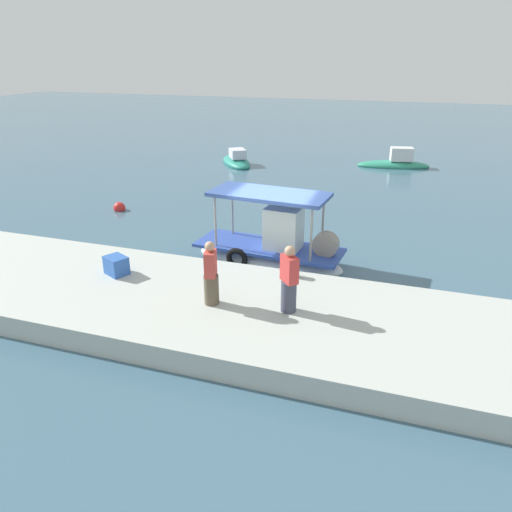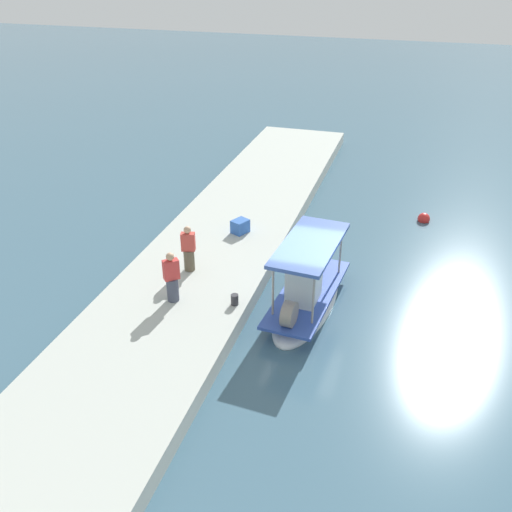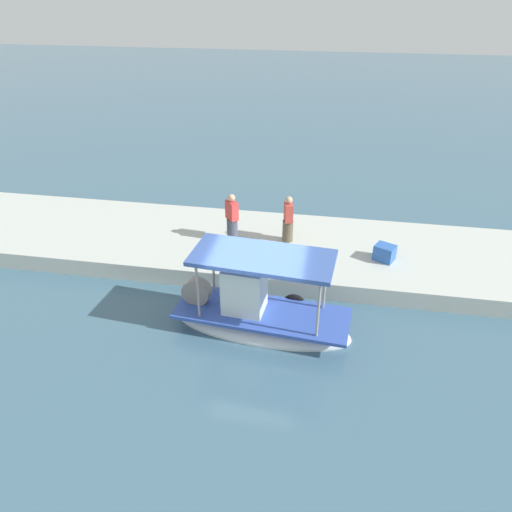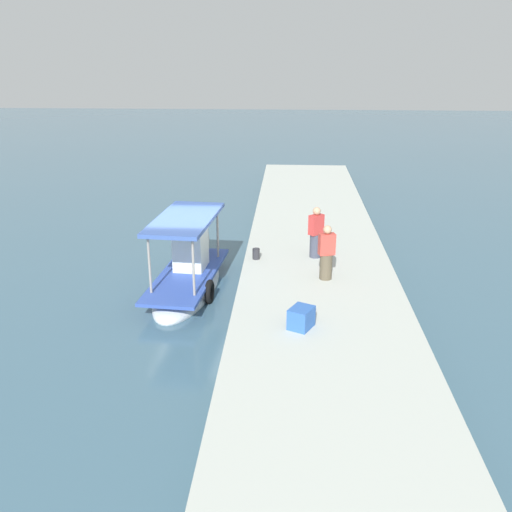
% 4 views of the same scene
% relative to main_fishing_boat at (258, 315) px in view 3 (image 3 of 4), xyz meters
% --- Properties ---
extents(ground_plane, '(120.00, 120.00, 0.00)m').
position_rel_main_fishing_boat_xyz_m(ground_plane, '(0.03, 0.01, -0.45)').
color(ground_plane, '#406376').
extents(dock_quay, '(36.00, 4.78, 0.59)m').
position_rel_main_fishing_boat_xyz_m(dock_quay, '(0.03, -4.03, -0.16)').
color(dock_quay, '#B7BDB4').
rests_on(dock_quay, ground_plane).
extents(main_fishing_boat, '(5.16, 2.08, 2.73)m').
position_rel_main_fishing_boat_xyz_m(main_fishing_boat, '(0.00, 0.00, 0.00)').
color(main_fishing_boat, silver).
rests_on(main_fishing_boat, ground_plane).
extents(fisherman_near_bollard, '(0.54, 0.54, 1.71)m').
position_rel_main_fishing_boat_xyz_m(fisherman_near_bollard, '(1.61, -3.98, 0.91)').
color(fisherman_near_bollard, '#414657').
rests_on(fisherman_near_bollard, dock_quay).
extents(fisherman_by_crate, '(0.46, 0.52, 1.67)m').
position_rel_main_fishing_boat_xyz_m(fisherman_by_crate, '(-0.32, -4.22, 0.89)').
color(fisherman_by_crate, brown).
rests_on(fisherman_by_crate, dock_quay).
extents(mooring_bollard, '(0.24, 0.24, 0.35)m').
position_rel_main_fishing_boat_xyz_m(mooring_bollard, '(1.29, -2.03, 0.31)').
color(mooring_bollard, '#2D2D33').
rests_on(mooring_bollard, dock_quay).
extents(cargo_crate, '(0.78, 0.73, 0.53)m').
position_rel_main_fishing_boat_xyz_m(cargo_crate, '(-3.59, -3.44, 0.40)').
color(cargo_crate, '#3060B7').
rests_on(cargo_crate, dock_quay).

